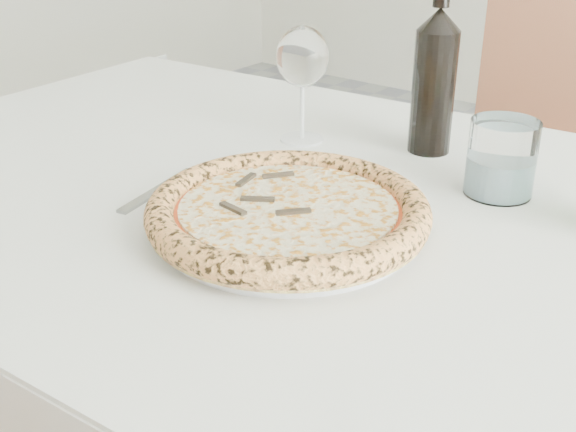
% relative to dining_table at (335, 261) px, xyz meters
% --- Properties ---
extents(dining_table, '(1.58, 1.00, 0.76)m').
position_rel_dining_table_xyz_m(dining_table, '(0.00, 0.00, 0.00)').
color(dining_table, brown).
rests_on(dining_table, floor).
extents(chair_far, '(0.49, 0.49, 0.93)m').
position_rel_dining_table_xyz_m(chair_far, '(0.02, 0.83, -0.14)').
color(chair_far, brown).
rests_on(chair_far, floor).
extents(plate, '(0.29, 0.29, 0.02)m').
position_rel_dining_table_xyz_m(plate, '(0.00, -0.10, 0.09)').
color(plate, white).
rests_on(plate, dining_table).
extents(pizza, '(0.33, 0.33, 0.03)m').
position_rel_dining_table_xyz_m(pizza, '(-0.00, -0.10, 0.11)').
color(pizza, '#D6B059').
rests_on(pizza, plate).
extents(fork, '(0.05, 0.22, 0.00)m').
position_rel_dining_table_xyz_m(fork, '(-0.21, -0.09, 0.09)').
color(fork, gray).
rests_on(fork, dining_table).
extents(wine_glass, '(0.08, 0.08, 0.18)m').
position_rel_dining_table_xyz_m(wine_glass, '(-0.18, 0.16, 0.21)').
color(wine_glass, white).
rests_on(wine_glass, dining_table).
extents(tumbler, '(0.09, 0.09, 0.10)m').
position_rel_dining_table_xyz_m(tumbler, '(0.15, 0.15, 0.13)').
color(tumbler, white).
rests_on(tumbler, dining_table).
extents(wine_bottle, '(0.06, 0.06, 0.25)m').
position_rel_dining_table_xyz_m(wine_bottle, '(-0.00, 0.24, 0.19)').
color(wine_bottle, black).
rests_on(wine_bottle, dining_table).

